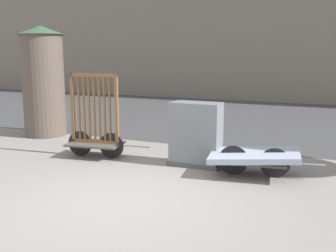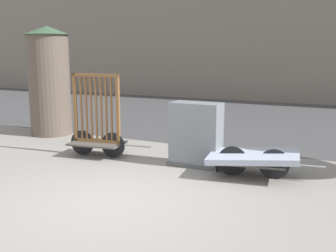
# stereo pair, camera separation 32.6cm
# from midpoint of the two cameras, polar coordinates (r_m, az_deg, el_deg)

# --- Properties ---
(ground_plane) EXTENTS (60.00, 60.00, 0.00)m
(ground_plane) POSITION_cam_midpoint_polar(r_m,az_deg,el_deg) (6.57, -9.07, -10.63)
(ground_plane) COLOR gray
(road_strip) EXTENTS (56.00, 9.95, 0.01)m
(road_strip) POSITION_cam_midpoint_polar(r_m,az_deg,el_deg) (14.74, 9.86, 1.28)
(road_strip) COLOR #424244
(road_strip) RESTS_ON ground_plane
(building_facade) EXTENTS (48.00, 4.00, 9.61)m
(building_facade) POSITION_cam_midpoint_polar(r_m,az_deg,el_deg) (21.53, 14.80, 16.84)
(building_facade) COLOR slate
(building_facade) RESTS_ON ground_plane
(bike_cart_with_bedframe) EXTENTS (1.97, 0.93, 1.90)m
(bike_cart_with_bedframe) POSITION_cam_midpoint_polar(r_m,az_deg,el_deg) (9.10, -11.52, -0.47)
(bike_cart_with_bedframe) COLOR #4C4742
(bike_cart_with_bedframe) RESTS_ON ground_plane
(bike_cart_with_mattress) EXTENTS (2.21, 1.26, 0.58)m
(bike_cart_with_mattress) POSITION_cam_midpoint_polar(r_m,az_deg,el_deg) (7.74, 11.21, -4.38)
(bike_cart_with_mattress) COLOR #4C4742
(bike_cart_with_mattress) RESTS_ON ground_plane
(utility_cabinet) EXTENTS (1.11, 0.58, 1.35)m
(utility_cabinet) POSITION_cam_midpoint_polar(r_m,az_deg,el_deg) (8.29, 2.94, -1.46)
(utility_cabinet) COLOR #4C4C4C
(utility_cabinet) RESTS_ON ground_plane
(advertising_column) EXTENTS (1.31, 1.31, 3.10)m
(advertising_column) POSITION_cam_midpoint_polar(r_m,az_deg,el_deg) (11.82, -18.41, 6.28)
(advertising_column) COLOR brown
(advertising_column) RESTS_ON ground_plane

